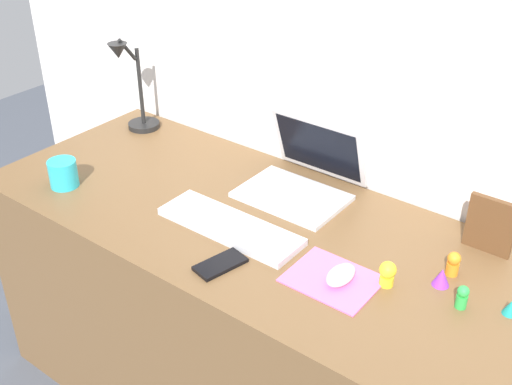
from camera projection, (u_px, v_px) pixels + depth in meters
name	position (u px, v px, depth m)	size (l,w,h in m)	color
back_wall	(326.00, 182.00, 2.02)	(2.83, 0.05, 1.38)	silver
desk	(254.00, 322.00, 1.93)	(1.63, 0.67, 0.74)	brown
laptop	(304.00, 174.00, 1.85)	(0.30, 0.28, 0.21)	silver
keyboard	(230.00, 226.00, 1.69)	(0.41, 0.13, 0.02)	silver
mousepad	(333.00, 279.00, 1.51)	(0.21, 0.17, 0.00)	pink
mouse	(341.00, 275.00, 1.50)	(0.06, 0.10, 0.03)	silver
cell_phone	(220.00, 264.00, 1.56)	(0.06, 0.13, 0.01)	black
desk_lamp	(133.00, 89.00, 2.15)	(0.11, 0.17, 0.34)	black
picture_frame	(490.00, 226.00, 1.58)	(0.12, 0.02, 0.15)	brown
coffee_mug	(63.00, 173.00, 1.88)	(0.08, 0.08, 0.08)	#28B7CC
toy_figurine_purple	(442.00, 277.00, 1.49)	(0.04, 0.04, 0.05)	purple
toy_figurine_yellow	(387.00, 273.00, 1.48)	(0.04, 0.04, 0.06)	yellow
toy_figurine_green	(462.00, 297.00, 1.42)	(0.03, 0.03, 0.06)	green
toy_figurine_teal	(511.00, 307.00, 1.40)	(0.03, 0.03, 0.04)	teal
toy_figurine_orange	(453.00, 263.00, 1.52)	(0.03, 0.03, 0.06)	orange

